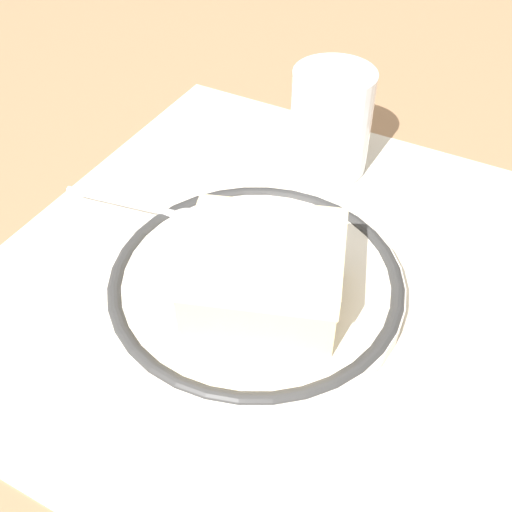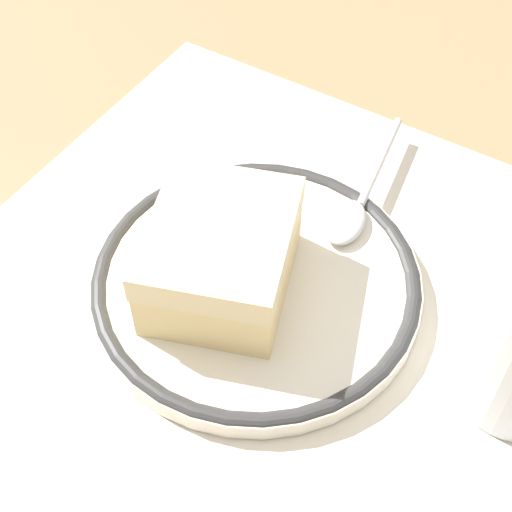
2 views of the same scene
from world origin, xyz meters
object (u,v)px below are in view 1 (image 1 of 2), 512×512
object	(u,v)px
plate	(256,283)
spoon	(177,217)
cake_slice	(264,272)
cup	(330,128)

from	to	relation	value
plate	spoon	size ratio (longest dim) A/B	1.54
cake_slice	plate	bearing A→B (deg)	131.91
plate	spoon	xyz separation A→B (m)	(-0.08, 0.02, 0.01)
plate	spoon	world-z (taller)	spoon
plate	cake_slice	world-z (taller)	cake_slice
plate	cake_slice	xyz separation A→B (m)	(0.01, -0.01, 0.03)
cup	cake_slice	bearing A→B (deg)	-80.27
cake_slice	spoon	distance (m)	0.10
plate	cake_slice	bearing A→B (deg)	-48.09
cup	plate	bearing A→B (deg)	-84.23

